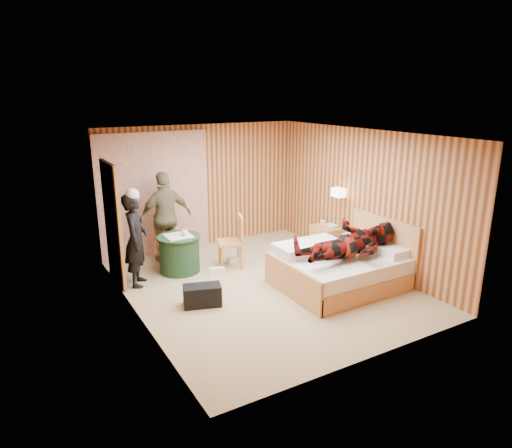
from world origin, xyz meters
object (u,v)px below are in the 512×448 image
man_at_table (166,217)px  man_on_bed (352,234)px  bed (340,268)px  chair_near (235,237)px  nightstand (326,240)px  woman_standing (136,240)px  wall_lamp (339,192)px  round_table (179,253)px  chair_far (167,234)px  duffel_bag (202,295)px

man_at_table → man_on_bed: size_ratio=0.97×
bed → chair_near: bearing=124.5°
nightstand → woman_standing: 3.71m
wall_lamp → bed: size_ratio=0.13×
round_table → chair_far: chair_far is taller
man_at_table → wall_lamp: bearing=150.5°
man_on_bed → round_table: bearing=134.8°
chair_near → duffel_bag: bearing=-25.0°
man_on_bed → nightstand: bearing=64.7°
woman_standing → man_at_table: size_ratio=0.91×
man_on_bed → duffel_bag: bearing=163.7°
bed → chair_near: bed is taller
wall_lamp → man_at_table: man_at_table is taller
wall_lamp → man_on_bed: size_ratio=0.15×
wall_lamp → man_on_bed: 1.54m
chair_far → man_at_table: size_ratio=0.54×
round_table → man_on_bed: bearing=-45.2°
nightstand → bed: bearing=-119.8°
wall_lamp → chair_far: bearing=153.2°
bed → round_table: bearing=137.7°
duffel_bag → bed: bearing=6.4°
round_table → chair_near: size_ratio=0.79×
chair_near → duffel_bag: size_ratio=1.72×
round_table → duffel_bag: (-0.20, -1.46, -0.18)m
nightstand → chair_far: (-2.85, 1.20, 0.24)m
chair_near → man_on_bed: size_ratio=0.55×
wall_lamp → nightstand: wall_lamp is taller
wall_lamp → duffel_bag: (-3.09, -0.61, -1.14)m
chair_near → duffel_bag: (-1.17, -1.18, -0.40)m
man_at_table → chair_far: bearing=75.1°
nightstand → duffel_bag: 3.17m
duffel_bag → woman_standing: size_ratio=0.36×
nightstand → woman_standing: size_ratio=0.38×
bed → round_table: 2.83m
wall_lamp → nightstand: bearing=99.6°
bed → round_table: bed is taller
wall_lamp → chair_near: wall_lamp is taller
duffel_bag → round_table: bearing=99.7°
duffel_bag → man_at_table: size_ratio=0.33×
round_table → wall_lamp: bearing=-16.3°
wall_lamp → duffel_bag: size_ratio=0.46×
bed → chair_far: (-2.10, 2.52, 0.24)m
round_table → man_at_table: (0.00, 0.64, 0.52)m
chair_far → man_at_table: (0.01, 0.02, 0.32)m
round_table → man_on_bed: size_ratio=0.43×
chair_near → man_on_bed: 2.22m
chair_far → duffel_bag: size_ratio=1.65×
nightstand → chair_far: bearing=157.1°
woman_standing → man_at_table: 1.16m
wall_lamp → woman_standing: bearing=170.0°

